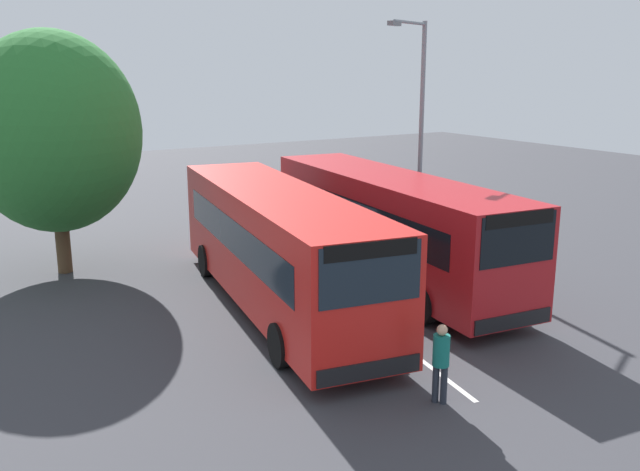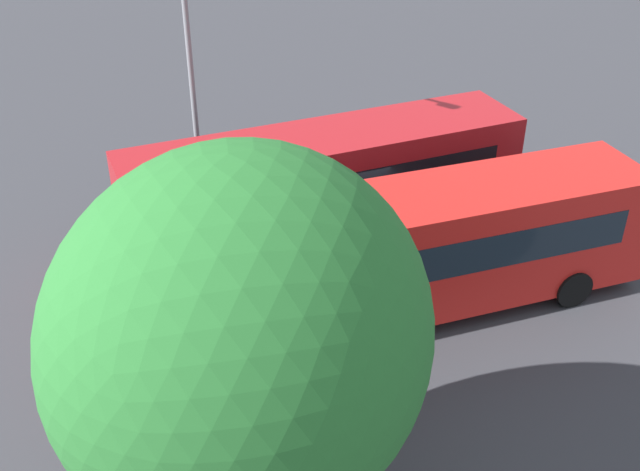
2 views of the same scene
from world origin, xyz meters
TOP-DOWN VIEW (x-y plane):
  - ground_plane at (0.00, 0.00)m, footprint 71.07×71.07m
  - bus_far_left at (0.55, -1.97)m, footprint 11.32×4.21m
  - bus_center_left at (0.07, 2.07)m, footprint 11.27×3.54m
  - pedestrian at (6.87, -1.87)m, footprint 0.45×0.45m
  - street_lamp at (-2.33, 5.00)m, footprint 1.20×2.33m
  - depot_tree at (-5.89, -6.09)m, footprint 5.73×5.16m
  - lane_stripe_outer_left at (0.00, 0.00)m, footprint 14.52×2.61m

SIDE VIEW (x-z plane):
  - ground_plane at x=0.00m, z-range 0.00..0.00m
  - lane_stripe_outer_left at x=0.00m, z-range 0.00..0.01m
  - pedestrian at x=6.87m, z-range 0.13..1.72m
  - bus_far_left at x=0.55m, z-range 0.16..3.31m
  - bus_center_left at x=0.07m, z-range 0.16..3.31m
  - depot_tree at x=-5.89m, z-range 0.67..8.03m
  - street_lamp at x=-2.33m, z-range 0.59..8.31m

